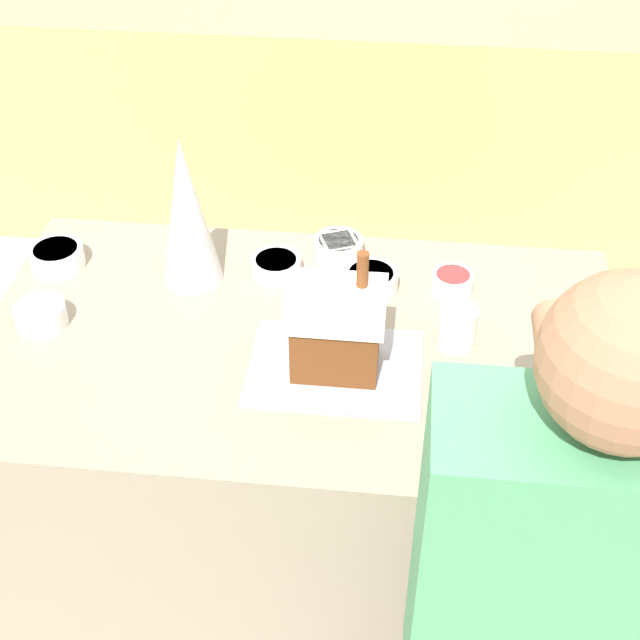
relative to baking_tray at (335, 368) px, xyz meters
name	(u,v)px	position (x,y,z in m)	size (l,w,h in m)	color
ground_plane	(305,580)	(-0.09, 0.09, -0.93)	(12.00, 12.00, 0.00)	beige
back_cabinet_block	(359,124)	(-0.09, 1.99, -0.45)	(6.00, 0.60, 0.96)	#DBBC60
kitchen_island	(303,476)	(-0.09, 0.09, -0.47)	(1.44, 0.83, 0.92)	gray
baking_tray	(335,368)	(0.00, 0.00, 0.00)	(0.37, 0.28, 0.01)	#9E9EA8
gingerbread_house	(336,327)	(0.00, 0.00, 0.11)	(0.20, 0.14, 0.29)	brown
decorative_tree	(187,212)	(-0.37, 0.29, 0.18)	(0.14, 0.14, 0.38)	silver
candy_bowl_near_tray_right	(276,265)	(-0.18, 0.33, 0.02)	(0.12, 0.12, 0.04)	white
candy_bowl_near_tray_left	(41,315)	(-0.67, 0.08, 0.03)	(0.11, 0.11, 0.05)	white
candy_bowl_beside_tree	(338,247)	(-0.03, 0.41, 0.03)	(0.12, 0.12, 0.05)	silver
candy_bowl_front_corner	(371,280)	(0.06, 0.29, 0.02)	(0.13, 0.13, 0.05)	white
candy_bowl_center_rear	(57,256)	(-0.71, 0.30, 0.02)	(0.13, 0.13, 0.05)	white
candy_bowl_far_left	(575,323)	(0.52, 0.18, 0.02)	(0.12, 0.12, 0.05)	white
candy_bowl_behind_tray	(452,281)	(0.25, 0.31, 0.02)	(0.10, 0.10, 0.04)	white
mug	(457,327)	(0.26, 0.12, 0.04)	(0.08, 0.08, 0.09)	white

